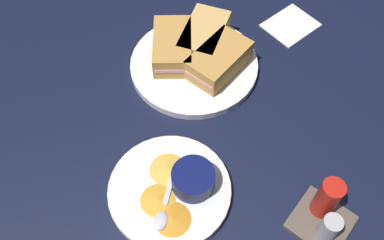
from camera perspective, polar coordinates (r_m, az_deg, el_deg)
ground_plane at (r=86.86cm, az=3.54°, el=4.49°), size 110.00×110.00×3.00cm
plate_sandwich_main at (r=87.64cm, az=0.45°, el=7.63°), size 26.20×26.20×1.60cm
sandwich_half_near at (r=84.20cm, az=3.66°, el=8.11°), size 13.34×7.74×4.80cm
sandwich_half_far at (r=88.47cm, az=1.65°, el=11.26°), size 14.83×11.49×4.80cm
sandwich_half_extra at (r=86.57cm, az=-2.65°, el=9.93°), size 14.87×14.13×4.80cm
ramekin_dark_sauce at (r=87.81cm, az=-2.92°, el=10.22°), size 6.57×6.57×3.40cm
spoon_by_dark_ramekin at (r=88.19cm, az=0.58°, el=9.17°), size 6.16×9.31×0.80cm
plate_chips_companion at (r=72.39cm, az=-3.05°, el=-9.52°), size 20.85×20.85×1.60cm
ramekin_light_gravy at (r=70.01cm, az=0.16°, el=-7.98°), size 7.24×7.24×3.86cm
spoon_by_gravy_ramekin at (r=69.67cm, az=-3.98°, el=-12.49°), size 9.45×5.83×0.80cm
plantain_chip_scatter at (r=70.96cm, az=-3.50°, el=-9.99°), size 13.99×14.10×0.60cm
condiment_caddy at (r=71.17cm, az=17.60°, el=-11.91°), size 9.00×9.00×9.50cm
paper_napkin_folded at (r=98.85cm, az=13.21°, el=12.46°), size 12.57×11.00×0.40cm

